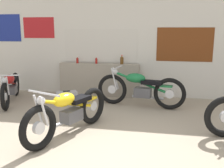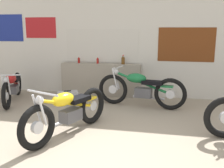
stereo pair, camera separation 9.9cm
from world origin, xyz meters
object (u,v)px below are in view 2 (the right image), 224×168
motorcycle_red (12,86)px  motorcycle_yellow (68,112)px  bottle_left_center (98,61)px  motorcycle_green (141,89)px  bottle_leftmost (79,60)px  bottle_center (123,60)px  hard_case_silver (68,98)px

motorcycle_red → motorcycle_yellow: motorcycle_yellow is taller
bottle_left_center → motorcycle_green: 1.57m
bottle_leftmost → bottle_center: 1.20m
motorcycle_red → motorcycle_green: (3.15, 0.22, 0.04)m
bottle_center → bottle_leftmost: bearing=-178.5°
bottle_leftmost → bottle_left_center: bottle_left_center is taller
motorcycle_red → bottle_left_center: bearing=28.4°
bottle_left_center → bottle_center: bearing=1.4°
bottle_center → motorcycle_red: bearing=-157.9°
bottle_leftmost → motorcycle_red: bottle_leftmost is taller
bottle_left_center → bottle_center: size_ratio=0.76×
bottle_left_center → motorcycle_yellow: bearing=-85.8°
bottle_center → hard_case_silver: bottle_center is taller
motorcycle_yellow → hard_case_silver: bearing=111.8°
motorcycle_red → motorcycle_yellow: 2.69m
bottle_leftmost → motorcycle_red: size_ratio=0.10×
bottle_leftmost → bottle_center: (1.20, 0.03, 0.03)m
bottle_leftmost → hard_case_silver: bearing=-87.7°
bottle_left_center → motorcycle_red: (-1.91, -1.03, -0.57)m
motorcycle_red → bottle_leftmost: bearing=36.2°
hard_case_silver → motorcycle_green: bearing=6.4°
motorcycle_green → hard_case_silver: size_ratio=3.83×
motorcycle_red → motorcycle_yellow: size_ratio=0.96×
bottle_center → motorcycle_green: bearing=-56.2°
motorcycle_red → hard_case_silver: motorcycle_red is taller
bottle_center → hard_case_silver: (-1.16, -1.02, -0.82)m
bottle_left_center → motorcycle_yellow: (0.20, -2.71, -0.54)m
bottle_center → motorcycle_red: size_ratio=0.13×
bottle_center → motorcycle_yellow: (-0.48, -2.72, -0.57)m
motorcycle_green → motorcycle_yellow: bearing=-118.7°
bottle_left_center → hard_case_silver: 1.37m
bottle_left_center → motorcycle_green: size_ratio=0.09×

